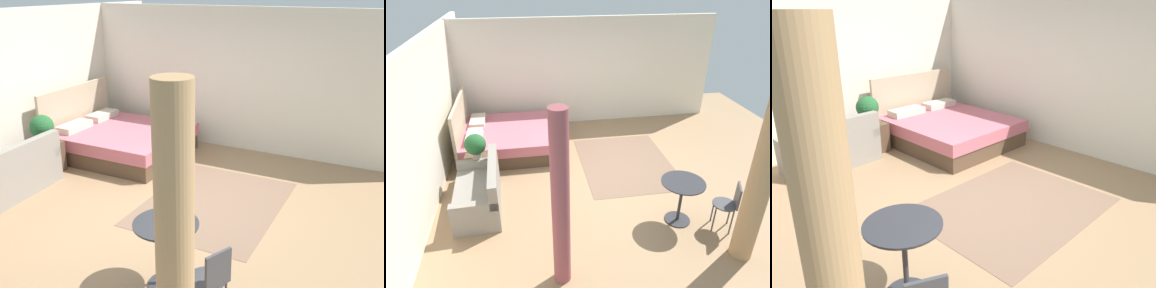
% 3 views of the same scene
% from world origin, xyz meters
% --- Properties ---
extents(ground_plane, '(8.48, 9.66, 0.02)m').
position_xyz_m(ground_plane, '(0.00, 0.00, -0.01)').
color(ground_plane, '#9E7A56').
extents(wall_back, '(8.48, 0.12, 2.69)m').
position_xyz_m(wall_back, '(0.00, 3.33, 1.35)').
color(wall_back, silver).
rests_on(wall_back, ground).
extents(wall_right, '(0.12, 6.66, 2.69)m').
position_xyz_m(wall_right, '(2.74, 0.00, 1.35)').
color(wall_right, silver).
rests_on(wall_right, ground).
extents(area_rug, '(2.40, 1.88, 0.01)m').
position_xyz_m(area_rug, '(0.32, -0.40, 0.00)').
color(area_rug, '#7F604C').
rests_on(area_rug, ground).
extents(bed, '(1.97, 2.25, 1.22)m').
position_xyz_m(bed, '(1.38, 2.02, 0.28)').
color(bed, brown).
rests_on(bed, ground).
extents(couch, '(1.50, 0.81, 0.84)m').
position_xyz_m(couch, '(-0.74, 2.50, 0.29)').
color(couch, gray).
rests_on(couch, ground).
extents(nightstand, '(0.40, 0.43, 0.53)m').
position_xyz_m(nightstand, '(0.13, 2.63, 0.26)').
color(nightstand, brown).
rests_on(nightstand, ground).
extents(potted_plant, '(0.39, 0.39, 0.51)m').
position_xyz_m(potted_plant, '(0.03, 2.59, 0.83)').
color(potted_plant, tan).
rests_on(potted_plant, nightstand).
extents(balcony_table, '(0.69, 0.69, 0.75)m').
position_xyz_m(balcony_table, '(-1.63, -0.71, 0.53)').
color(balcony_table, '#2D2D33').
rests_on(balcony_table, ground).
extents(cafe_chair_near_window, '(0.49, 0.49, 0.82)m').
position_xyz_m(cafe_chair_near_window, '(-1.94, -1.37, 0.51)').
color(cafe_chair_near_window, '#3F3F44').
rests_on(cafe_chair_near_window, ground).
extents(curtain_left, '(0.31, 0.31, 2.46)m').
position_xyz_m(curtain_left, '(-2.49, -1.30, 1.23)').
color(curtain_left, tan).
rests_on(curtain_left, ground).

